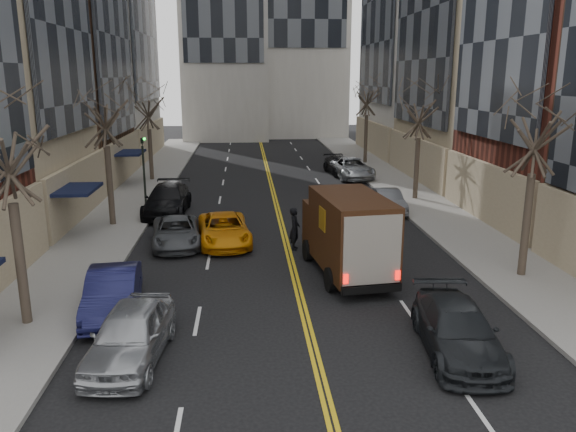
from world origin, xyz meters
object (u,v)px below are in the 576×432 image
observer_sedan (457,330)px  pedestrian (295,229)px  ups_truck (347,234)px  taxi (224,230)px

observer_sedan → pedestrian: bearing=116.1°
observer_sedan → ups_truck: bearing=112.4°
taxi → pedestrian: 3.42m
ups_truck → taxi: ups_truck is taller
pedestrian → taxi: bearing=79.5°
ups_truck → observer_sedan: bearing=-80.5°
ups_truck → taxi: bearing=130.2°
taxi → ups_truck: bearing=-49.1°
taxi → pedestrian: bearing=-25.9°
pedestrian → observer_sedan: bearing=-150.6°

